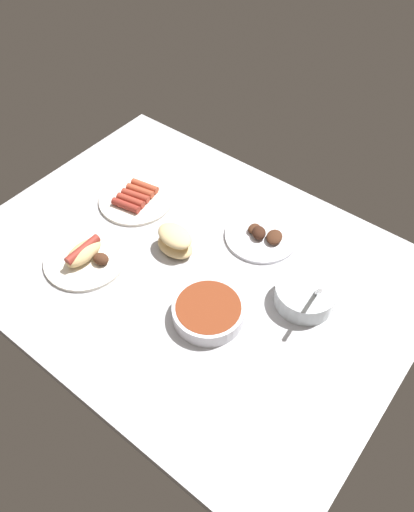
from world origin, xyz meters
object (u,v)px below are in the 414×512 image
object	(u,v)px
plate_hotdog_assembled	(85,256)
plate_sausages	(136,198)
bowl_chili	(208,311)
plate_grilled_meat	(262,235)
bowl_coleslaw	(305,294)
bread_stack	(175,241)

from	to	relation	value
plate_hotdog_assembled	plate_sausages	bearing A→B (deg)	102.81
bowl_chili	plate_grilled_meat	xyz separation A→B (cm)	(-4.69, 30.77, -1.45)
bowl_chili	plate_grilled_meat	world-z (taller)	bowl_chili
plate_sausages	bowl_chili	world-z (taller)	bowl_chili
bowl_coleslaw	plate_sausages	bearing A→B (deg)	179.02
plate_grilled_meat	bowl_coleslaw	size ratio (longest dim) A/B	1.35
plate_sausages	bowl_coleslaw	world-z (taller)	bowl_coleslaw
bread_stack	plate_grilled_meat	bearing A→B (deg)	49.03
plate_grilled_meat	plate_hotdog_assembled	size ratio (longest dim) A/B	0.93
plate_hotdog_assembled	bowl_chili	bearing A→B (deg)	9.28
plate_sausages	plate_hotdog_assembled	bearing A→B (deg)	-77.19
plate_grilled_meat	bread_stack	distance (cm)	25.08
bowl_chili	bowl_coleslaw	distance (cm)	24.88
bowl_chili	bread_stack	world-z (taller)	bread_stack
bowl_chili	bowl_coleslaw	size ratio (longest dim) A/B	1.16
bowl_coleslaw	bread_stack	bearing A→B (deg)	-169.60
plate_sausages	bowl_coleslaw	bearing A→B (deg)	-0.98
bowl_chili	bread_stack	xyz separation A→B (cm)	(-21.04, 11.95, 1.23)
bread_stack	bowl_coleslaw	xyz separation A→B (cm)	(37.33, 6.85, -0.56)
bread_stack	plate_hotdog_assembled	bearing A→B (deg)	-132.64
plate_hotdog_assembled	bowl_coleslaw	bearing A→B (deg)	24.81
plate_sausages	plate_hotdog_assembled	distance (cm)	26.65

